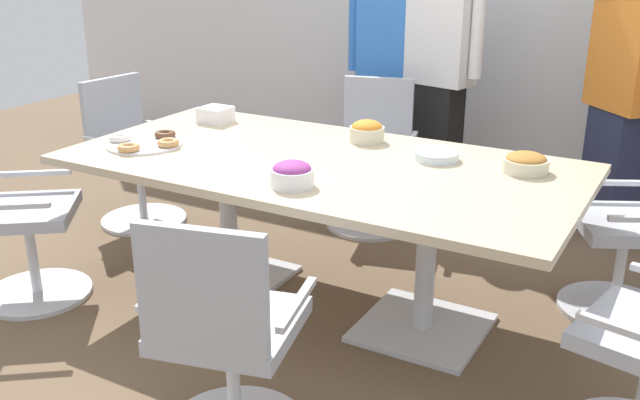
# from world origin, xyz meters

# --- Properties ---
(ground_plane) EXTENTS (10.00, 10.00, 0.01)m
(ground_plane) POSITION_xyz_m (0.00, 0.00, -0.01)
(ground_plane) COLOR brown
(conference_table) EXTENTS (2.40, 1.20, 0.75)m
(conference_table) POSITION_xyz_m (0.00, 0.00, 0.63)
(conference_table) COLOR #CCB793
(conference_table) RESTS_ON ground
(office_chair_0) EXTENTS (0.60, 0.60, 0.91)m
(office_chair_0) POSITION_xyz_m (-1.58, 0.40, 0.41)
(office_chair_0) COLOR silver
(office_chair_0) RESTS_ON ground
(office_chair_1) EXTENTS (0.76, 0.76, 0.91)m
(office_chair_1) POSITION_xyz_m (-1.34, -0.68, 0.41)
(office_chair_1) COLOR silver
(office_chair_1) RESTS_ON ground
(office_chair_2) EXTENTS (0.65, 0.65, 0.91)m
(office_chair_2) POSITION_xyz_m (0.24, -1.09, 0.41)
(office_chair_2) COLOR silver
(office_chair_2) RESTS_ON ground
(office_chair_4) EXTENTS (0.73, 0.73, 0.91)m
(office_chair_4) POSITION_xyz_m (1.35, 0.67, 0.41)
(office_chair_4) COLOR silver
(office_chair_4) RESTS_ON ground
(office_chair_5) EXTENTS (0.66, 0.66, 0.91)m
(office_chair_5) POSITION_xyz_m (-0.24, 1.09, 0.41)
(office_chair_5) COLOR silver
(office_chair_5) RESTS_ON ground
(person_standing_0) EXTENTS (0.62, 0.29, 1.70)m
(person_standing_0) POSITION_xyz_m (-0.36, 1.62, 0.88)
(person_standing_0) COLOR brown
(person_standing_0) RESTS_ON ground
(person_standing_1) EXTENTS (0.61, 0.31, 1.76)m
(person_standing_1) POSITION_xyz_m (-0.03, 1.59, 0.92)
(person_standing_1) COLOR black
(person_standing_1) RESTS_ON ground
(person_standing_2) EXTENTS (0.49, 0.49, 1.67)m
(person_standing_2) POSITION_xyz_m (1.09, 1.60, 0.87)
(person_standing_2) COLOR #232842
(person_standing_2) RESTS_ON ground
(snack_bowl_chips_orange) EXTENTS (0.18, 0.18, 0.11)m
(snack_bowl_chips_orange) POSITION_xyz_m (0.05, 0.39, 0.80)
(snack_bowl_chips_orange) COLOR beige
(snack_bowl_chips_orange) RESTS_ON conference_table
(snack_bowl_candy_mix) EXTENTS (0.19, 0.19, 0.11)m
(snack_bowl_candy_mix) POSITION_xyz_m (0.08, -0.38, 0.80)
(snack_bowl_candy_mix) COLOR white
(snack_bowl_candy_mix) RESTS_ON conference_table
(snack_bowl_pretzels) EXTENTS (0.20, 0.20, 0.09)m
(snack_bowl_pretzels) POSITION_xyz_m (0.88, 0.29, 0.79)
(snack_bowl_pretzels) COLOR beige
(snack_bowl_pretzels) RESTS_ON conference_table
(donut_platter) EXTENTS (0.38, 0.38, 0.04)m
(donut_platter) POSITION_xyz_m (-0.88, -0.22, 0.77)
(donut_platter) COLOR white
(donut_platter) RESTS_ON conference_table
(plate_stack) EXTENTS (0.21, 0.21, 0.04)m
(plate_stack) POSITION_xyz_m (0.47, 0.27, 0.77)
(plate_stack) COLOR white
(plate_stack) RESTS_ON conference_table
(napkin_pile) EXTENTS (0.16, 0.16, 0.09)m
(napkin_pile) POSITION_xyz_m (-0.86, 0.34, 0.79)
(napkin_pile) COLOR white
(napkin_pile) RESTS_ON conference_table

